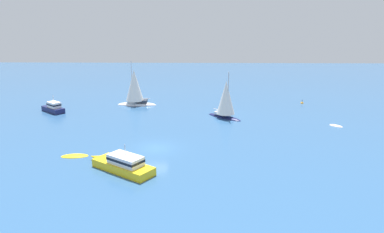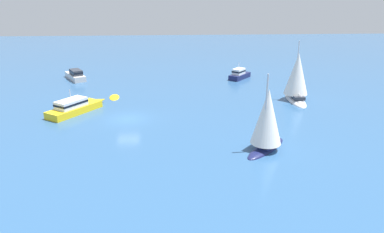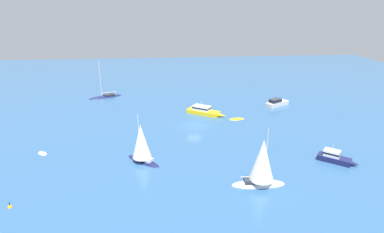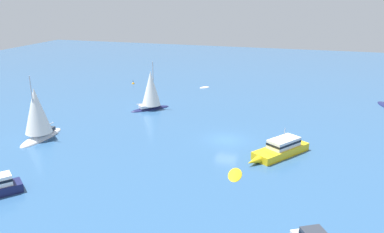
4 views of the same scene
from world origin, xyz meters
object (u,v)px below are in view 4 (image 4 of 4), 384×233
(tender, at_px, (205,88))
(channel_buoy, at_px, (133,84))
(sloop, at_px, (151,92))
(dinghy, at_px, (235,175))
(motor_cruiser_1, at_px, (280,149))
(ketch, at_px, (38,117))

(tender, relative_size, channel_buoy, 2.21)
(sloop, bearing_deg, dinghy, -95.31)
(motor_cruiser_1, distance_m, tender, 31.18)
(sloop, bearing_deg, motor_cruiser_1, -77.97)
(dinghy, distance_m, motor_cruiser_1, 7.15)
(ketch, bearing_deg, sloop, 154.35)
(dinghy, bearing_deg, tender, 14.14)
(motor_cruiser_1, relative_size, ketch, 0.96)
(tender, bearing_deg, channel_buoy, 139.38)
(motor_cruiser_1, height_order, channel_buoy, motor_cruiser_1)
(sloop, xyz_separation_m, tender, (4.01, 15.33, -2.65))
(ketch, bearing_deg, tender, 160.57)
(ketch, xyz_separation_m, tender, (11.87, 30.38, -2.70))
(motor_cruiser_1, height_order, ketch, ketch)
(motor_cruiser_1, distance_m, channel_buoy, 39.19)
(motor_cruiser_1, bearing_deg, tender, -115.05)
(sloop, distance_m, ketch, 16.98)
(tender, bearing_deg, sloop, -149.63)
(ketch, height_order, tender, ketch)
(dinghy, relative_size, sloop, 0.42)
(channel_buoy, bearing_deg, tender, 4.35)
(ketch, relative_size, channel_buoy, 8.82)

